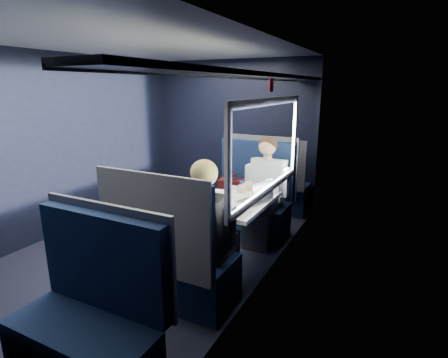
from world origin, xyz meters
The scene contains 13 objects.
ground centered at (0.00, 0.00, -0.01)m, with size 2.80×4.20×0.01m, color black.
room_shell centered at (0.02, 0.00, 1.48)m, with size 3.00×4.40×2.40m.
table centered at (1.03, 0.00, 0.66)m, with size 0.62×1.00×0.74m.
seat_bay_near centered at (0.84, 0.87, 0.42)m, with size 1.04×0.62×1.26m.
seat_bay_far centered at (0.85, -0.87, 0.41)m, with size 1.04×0.62×1.26m.
seat_row_front centered at (0.85, 1.80, 0.41)m, with size 1.04×0.51×1.16m.
seat_row_back centered at (0.85, -1.80, 0.41)m, with size 1.04×0.51×1.16m.
man centered at (1.10, 0.70, 0.72)m, with size 0.53×0.56×1.32m.
woman centered at (1.10, -0.71, 0.73)m, with size 0.53×0.56×1.32m.
papers centered at (0.96, -0.05, 0.74)m, with size 0.50×0.73×0.01m, color white.
laptop centered at (1.26, 0.03, 0.80)m, with size 0.30×0.35×0.22m.
bottle_small centered at (1.33, 0.23, 0.83)m, with size 0.06×0.06×0.20m.
cup centered at (1.33, 0.44, 0.79)m, with size 0.08×0.08×0.10m, color white.
Camera 1 is at (2.47, -3.12, 1.88)m, focal length 28.00 mm.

